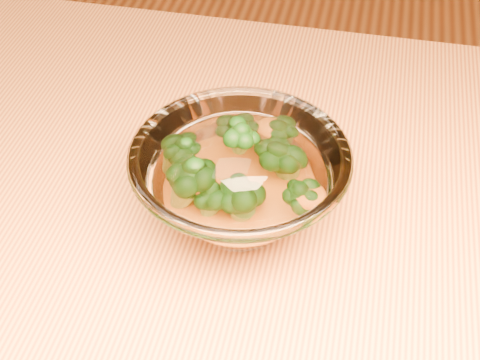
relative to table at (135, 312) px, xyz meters
The scene contains 4 objects.
table is the anchor object (origin of this frame).
glass_bowl 0.18m from the table, 31.06° to the left, with size 0.19×0.19×0.08m.
cheese_sauce 0.17m from the table, 31.06° to the left, with size 0.10×0.10×0.03m, color orange.
broccoli_heap 0.19m from the table, 35.63° to the left, with size 0.14×0.12×0.07m.
Camera 1 is at (0.18, -0.35, 1.20)m, focal length 50.00 mm.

